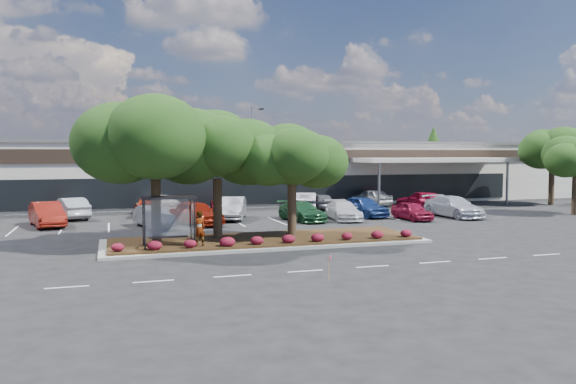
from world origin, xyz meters
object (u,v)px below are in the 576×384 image
object	(u,v)px
car_0	(47,214)
car_1	(153,217)
survey_stake	(329,265)
light_pole	(253,161)

from	to	relation	value
car_0	car_1	bearing A→B (deg)	-36.04
car_0	survey_stake	bearing A→B (deg)	-74.16
light_pole	car_1	size ratio (longest dim) A/B	2.11
light_pole	car_0	size ratio (longest dim) A/B	1.88
car_1	survey_stake	bearing A→B (deg)	-87.96
light_pole	survey_stake	world-z (taller)	light_pole
survey_stake	light_pole	bearing A→B (deg)	80.85
survey_stake	car_1	bearing A→B (deg)	106.28
survey_stake	car_0	world-z (taller)	car_0
car_0	car_1	world-z (taller)	car_0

